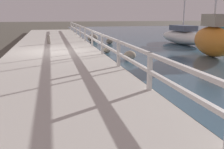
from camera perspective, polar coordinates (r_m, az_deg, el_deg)
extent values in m
plane|color=#4C473D|center=(13.24, -12.35, 3.73)|extent=(120.00, 120.00, 0.00)
cube|color=beige|center=(13.21, -12.38, 4.36)|extent=(4.40, 36.00, 0.30)
cube|color=white|center=(6.28, 8.21, 0.67)|extent=(0.10, 0.10, 0.91)
cube|color=white|center=(9.04, 1.44, 4.59)|extent=(0.10, 0.10, 0.91)
cube|color=white|center=(11.89, -2.16, 6.64)|extent=(0.10, 0.10, 0.91)
cube|color=white|center=(14.78, -4.37, 7.88)|extent=(0.10, 0.10, 0.91)
cube|color=white|center=(17.68, -5.87, 8.70)|extent=(0.10, 0.10, 0.91)
cube|color=white|center=(20.60, -6.94, 9.29)|extent=(0.10, 0.10, 0.91)
cube|color=white|center=(23.53, -7.75, 9.73)|extent=(0.10, 0.10, 0.91)
cube|color=white|center=(26.46, -8.39, 10.07)|extent=(0.10, 0.10, 0.91)
cube|color=white|center=(29.39, -8.89, 10.35)|extent=(0.10, 0.10, 0.91)
cube|color=white|center=(13.30, -3.41, 9.10)|extent=(0.09, 32.50, 0.08)
cube|color=white|center=(13.33, -3.38, 7.32)|extent=(0.09, 32.50, 0.08)
ellipsoid|color=slate|center=(18.62, -0.51, 7.25)|extent=(0.50, 0.45, 0.37)
ellipsoid|color=gray|center=(14.28, -1.10, 5.33)|extent=(0.42, 0.37, 0.31)
ellipsoid|color=gray|center=(12.17, 3.89, 4.21)|extent=(0.56, 0.51, 0.42)
ellipsoid|color=gray|center=(20.02, -4.21, 7.95)|extent=(0.80, 0.72, 0.60)
cylinder|color=gray|center=(16.45, -13.60, 7.27)|extent=(0.21, 0.21, 0.44)
sphere|color=gray|center=(16.42, -13.65, 8.16)|extent=(0.18, 0.18, 0.18)
ellipsoid|color=orange|center=(13.99, 21.03, 6.73)|extent=(1.13, 3.15, 1.47)
cube|color=#9E937F|center=(13.92, 21.38, 10.96)|extent=(0.76, 1.27, 0.59)
ellipsoid|color=white|center=(19.12, 15.09, 7.80)|extent=(1.87, 5.08, 0.92)
cube|color=#4C566B|center=(19.08, 15.21, 9.74)|extent=(1.20, 2.05, 0.37)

